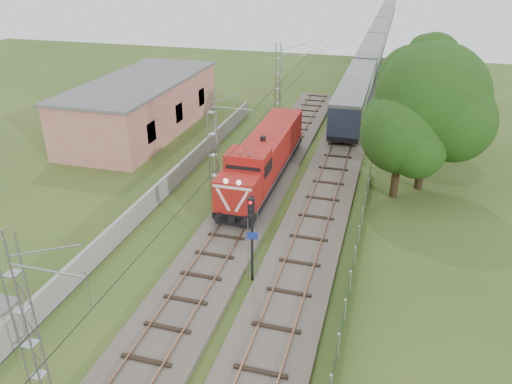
% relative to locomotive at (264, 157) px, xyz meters
% --- Properties ---
extents(ground, '(140.00, 140.00, 0.00)m').
position_rel_locomotive_xyz_m(ground, '(0.00, -15.16, -2.15)').
color(ground, '#2F491B').
rests_on(ground, ground).
extents(track_main, '(4.20, 70.00, 0.45)m').
position_rel_locomotive_xyz_m(track_main, '(0.00, -8.16, -1.97)').
color(track_main, '#6B6054').
rests_on(track_main, ground).
extents(track_side, '(4.20, 80.00, 0.45)m').
position_rel_locomotive_xyz_m(track_side, '(5.00, 4.84, -1.97)').
color(track_side, '#6B6054').
rests_on(track_side, ground).
extents(catenary, '(3.31, 70.00, 8.00)m').
position_rel_locomotive_xyz_m(catenary, '(-2.95, -3.16, 1.90)').
color(catenary, gray).
rests_on(catenary, ground).
extents(boundary_wall, '(0.25, 40.00, 1.50)m').
position_rel_locomotive_xyz_m(boundary_wall, '(-6.50, -3.16, -1.40)').
color(boundary_wall, '#9E9E99').
rests_on(boundary_wall, ground).
extents(station_building, '(8.40, 20.40, 5.22)m').
position_rel_locomotive_xyz_m(station_building, '(-15.00, 8.84, 0.48)').
color(station_building, tan).
rests_on(station_building, ground).
extents(fence, '(0.12, 32.00, 1.20)m').
position_rel_locomotive_xyz_m(fence, '(8.00, -12.16, -1.55)').
color(fence, black).
rests_on(fence, ground).
extents(locomotive, '(2.85, 16.26, 4.13)m').
position_rel_locomotive_xyz_m(locomotive, '(0.00, 0.00, 0.00)').
color(locomotive, black).
rests_on(locomotive, ground).
extents(coach_rake, '(3.02, 112.87, 3.49)m').
position_rel_locomotive_xyz_m(coach_rake, '(5.00, 65.38, 0.36)').
color(coach_rake, black).
rests_on(coach_rake, ground).
extents(signal_post, '(0.57, 0.45, 5.24)m').
position_rel_locomotive_xyz_m(signal_post, '(2.70, -12.84, 1.45)').
color(signal_post, black).
rests_on(signal_post, ground).
extents(tree_a, '(6.06, 5.77, 7.85)m').
position_rel_locomotive_xyz_m(tree_a, '(9.99, 0.15, 2.74)').
color(tree_a, '#3A2918').
rests_on(tree_a, ground).
extents(tree_b, '(8.53, 8.12, 11.06)m').
position_rel_locomotive_xyz_m(tree_b, '(11.83, 2.17, 4.75)').
color(tree_b, '#3A2918').
rests_on(tree_b, ground).
extents(tree_c, '(6.88, 6.56, 8.92)m').
position_rel_locomotive_xyz_m(tree_c, '(11.96, 11.85, 3.41)').
color(tree_c, '#3A2918').
rests_on(tree_c, ground).
extents(tree_d, '(6.39, 6.09, 8.28)m').
position_rel_locomotive_xyz_m(tree_d, '(13.09, 26.96, 3.02)').
color(tree_d, '#3A2918').
rests_on(tree_d, ground).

